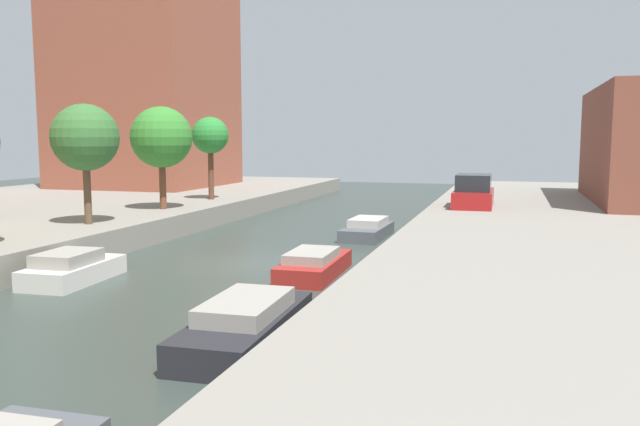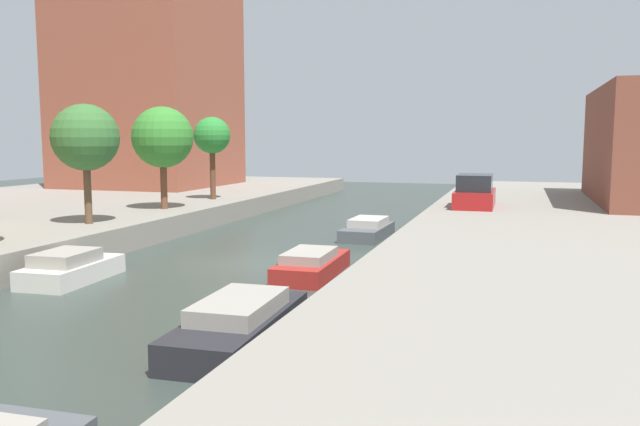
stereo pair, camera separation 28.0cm
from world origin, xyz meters
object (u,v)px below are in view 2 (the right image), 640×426
street_tree_4 (162,138)px  moored_boat_right_4 (368,229)px  apartment_tower_far (147,18)px  street_tree_3 (85,138)px  moored_boat_right_2 (239,324)px  moored_boat_left_2 (71,268)px  street_tree_5 (212,136)px  parked_car (475,193)px  moored_boat_right_3 (312,265)px

street_tree_4 → moored_boat_right_4: bearing=2.9°
apartment_tower_far → street_tree_4: bearing=-55.9°
street_tree_3 → moored_boat_right_2: street_tree_3 is taller
street_tree_3 → moored_boat_right_4: bearing=31.8°
moored_boat_left_2 → moored_boat_right_2: bearing=-27.6°
apartment_tower_far → moored_boat_right_2: 36.21m
street_tree_5 → parked_car: 14.34m
street_tree_5 → moored_boat_right_3: size_ratio=1.13×
street_tree_3 → moored_boat_right_3: size_ratio=1.17×
street_tree_4 → moored_boat_left_2: bearing=-73.5°
moored_boat_right_3 → moored_boat_right_4: (-0.09, 8.20, -0.00)m
street_tree_4 → street_tree_5: size_ratio=1.07×
street_tree_3 → moored_boat_right_4: 12.23m
parked_car → moored_boat_right_3: parked_car is taller
street_tree_3 → moored_boat_left_2: size_ratio=1.35×
street_tree_5 → parked_car: street_tree_5 is taller
street_tree_3 → street_tree_4: bearing=90.0°
apartment_tower_far → street_tree_3: (9.06, -18.95, -8.38)m
street_tree_3 → street_tree_5: bearing=90.0°
moored_boat_left_2 → moored_boat_right_2: size_ratio=0.75×
street_tree_5 → moored_boat_right_2: bearing=-61.7°
apartment_tower_far → street_tree_4: apartment_tower_far is taller
street_tree_5 → parked_car: size_ratio=1.03×
street_tree_4 → moored_boat_right_3: street_tree_4 is taller
apartment_tower_far → parked_car: (23.12, -7.96, -11.07)m
moored_boat_right_3 → moored_boat_right_2: bearing=-84.9°
street_tree_4 → parked_car: 15.31m
street_tree_3 → apartment_tower_far: bearing=115.5°
street_tree_4 → moored_boat_left_2: (3.16, -10.64, -3.97)m
street_tree_3 → street_tree_5: street_tree_3 is taller
moored_boat_right_3 → moored_boat_right_4: moored_boat_right_4 is taller
moored_boat_right_2 → moored_boat_right_4: 15.01m
street_tree_4 → moored_boat_right_3: size_ratio=1.21×
moored_boat_left_2 → moored_boat_right_4: (6.66, 11.14, -0.05)m
moored_boat_right_4 → parked_car: bearing=49.1°
moored_boat_left_2 → moored_boat_right_3: bearing=23.5°
apartment_tower_far → street_tree_3: size_ratio=5.03×
street_tree_5 → moored_boat_right_2: size_ratio=0.98×
street_tree_4 → moored_boat_right_3: bearing=-37.8°
street_tree_3 → moored_boat_right_3: street_tree_3 is taller
street_tree_5 → street_tree_4: bearing=-90.0°
street_tree_3 → moored_boat_right_2: (10.53, -8.90, -3.93)m
apartment_tower_far → moored_boat_right_4: bearing=-34.3°
moored_boat_right_4 → street_tree_5: bearing=155.1°
moored_boat_left_2 → moored_boat_right_4: 12.98m
apartment_tower_far → parked_car: 26.84m
apartment_tower_far → street_tree_4: (9.06, -13.37, -8.36)m
apartment_tower_far → street_tree_5: size_ratio=5.19×
moored_boat_right_2 → street_tree_5: bearing=118.3°
apartment_tower_far → street_tree_5: 14.81m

